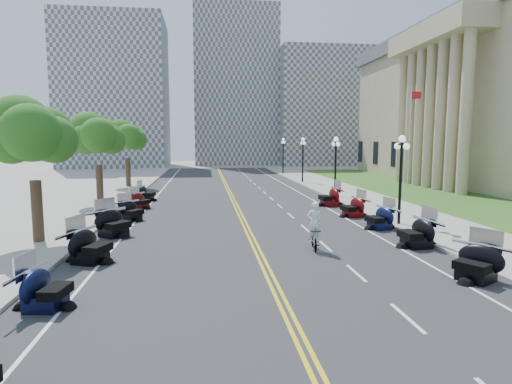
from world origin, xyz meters
name	(u,v)px	position (x,y,z in m)	size (l,w,h in m)	color
ground	(256,248)	(0.00, 0.00, 0.00)	(160.00, 160.00, 0.00)	gray
road	(239,211)	(0.00, 10.00, 0.00)	(16.00, 90.00, 0.01)	#333335
centerline_yellow_a	(237,211)	(-0.12, 10.00, 0.01)	(0.12, 90.00, 0.00)	yellow
centerline_yellow_b	(240,211)	(0.12, 10.00, 0.01)	(0.12, 90.00, 0.00)	yellow
edge_line_north	(330,210)	(6.40, 10.00, 0.01)	(0.12, 90.00, 0.00)	white
edge_line_south	(142,213)	(-6.40, 10.00, 0.01)	(0.12, 90.00, 0.00)	white
lane_dash_4	(407,318)	(3.20, -8.00, 0.01)	(0.12, 2.00, 0.00)	white
lane_dash_5	(356,273)	(3.20, -4.00, 0.01)	(0.12, 2.00, 0.00)	white
lane_dash_6	(326,246)	(3.20, 0.00, 0.01)	(0.12, 2.00, 0.00)	white
lane_dash_7	(305,228)	(3.20, 4.00, 0.01)	(0.12, 2.00, 0.00)	white
lane_dash_8	(291,216)	(3.20, 8.00, 0.01)	(0.12, 2.00, 0.00)	white
lane_dash_9	(280,206)	(3.20, 12.00, 0.01)	(0.12, 2.00, 0.00)	white
lane_dash_10	(271,199)	(3.20, 16.00, 0.01)	(0.12, 2.00, 0.00)	white
lane_dash_11	(265,193)	(3.20, 20.00, 0.01)	(0.12, 2.00, 0.00)	white
lane_dash_12	(259,188)	(3.20, 24.00, 0.01)	(0.12, 2.00, 0.00)	white
lane_dash_13	(255,184)	(3.20, 28.00, 0.01)	(0.12, 2.00, 0.00)	white
lane_dash_14	(251,180)	(3.20, 32.00, 0.01)	(0.12, 2.00, 0.00)	white
lane_dash_15	(247,178)	(3.20, 36.00, 0.01)	(0.12, 2.00, 0.00)	white
lane_dash_16	(245,175)	(3.20, 40.00, 0.01)	(0.12, 2.00, 0.00)	white
lane_dash_17	(242,173)	(3.20, 44.00, 0.01)	(0.12, 2.00, 0.00)	white
lane_dash_18	(240,171)	(3.20, 48.00, 0.01)	(0.12, 2.00, 0.00)	white
lane_dash_19	(238,169)	(3.20, 52.00, 0.01)	(0.12, 2.00, 0.00)	white
sidewalk_north	(386,208)	(10.50, 10.00, 0.07)	(5.00, 90.00, 0.15)	#9E9991
sidewalk_south	(78,214)	(-10.50, 10.00, 0.07)	(5.00, 90.00, 0.15)	#9E9991
lawn	(423,193)	(17.50, 18.00, 0.05)	(9.00, 60.00, 0.10)	#356023
distant_block_a	(115,94)	(-18.00, 62.00, 13.00)	(18.00, 14.00, 26.00)	gray
distant_block_b	(235,88)	(4.00, 68.00, 15.00)	(16.00, 12.00, 30.00)	gray
distant_block_c	(327,108)	(22.00, 65.00, 11.00)	(20.00, 14.00, 22.00)	gray
street_lamp_2	(400,180)	(8.60, 4.00, 2.60)	(0.50, 1.20, 4.90)	black
street_lamp_3	(335,167)	(8.60, 16.00, 2.60)	(0.50, 1.20, 4.90)	black
street_lamp_4	(303,160)	(8.60, 28.00, 2.60)	(0.50, 1.20, 4.90)	black
street_lamp_5	(283,156)	(8.60, 40.00, 2.60)	(0.50, 1.20, 4.90)	black
flagpole	(409,138)	(18.00, 22.00, 5.00)	(1.10, 0.20, 10.00)	silver
tree_2	(33,142)	(-10.00, 2.00, 4.75)	(4.80, 4.80, 9.20)	#235619
tree_3	(98,141)	(-10.00, 14.00, 4.75)	(4.80, 4.80, 9.20)	#235619
tree_4	(127,141)	(-10.00, 26.00, 4.75)	(4.80, 4.80, 9.20)	#235619
motorcycle_n_4	(477,261)	(7.01, -5.32, 0.71)	(2.04, 2.04, 1.43)	black
motorcycle_n_5	(417,231)	(7.24, -0.65, 0.74)	(2.12, 2.12, 1.48)	black
motorcycle_n_6	(380,217)	(7.19, 3.35, 0.69)	(1.98, 1.98, 1.39)	black
motorcycle_n_7	(353,206)	(7.03, 7.15, 0.70)	(2.00, 2.00, 1.40)	#590A0C
motorcycle_n_8	(330,196)	(6.86, 11.66, 0.77)	(2.20, 2.20, 1.54)	#590A0C
motorcycle_s_4	(45,286)	(-6.86, -6.13, 0.67)	(1.91, 1.91, 1.34)	black
motorcycle_s_5	(90,244)	(-6.82, -1.43, 0.75)	(2.15, 2.15, 1.51)	black
motorcycle_s_6	(113,221)	(-6.87, 3.25, 0.77)	(2.19, 2.19, 1.54)	black
motorcycle_s_7	(131,210)	(-6.72, 7.56, 0.67)	(1.91, 1.91, 1.34)	black
motorcycle_s_8	(140,200)	(-6.82, 12.06, 0.64)	(1.83, 1.83, 1.28)	#590A0C
motorcycle_s_9	(146,193)	(-6.91, 15.98, 0.67)	(1.91, 1.91, 1.34)	black
bicycle	(314,239)	(2.50, -0.60, 0.50)	(0.47, 1.66, 1.00)	#A51414
cyclist_rider	(315,208)	(2.50, -0.60, 1.90)	(0.66, 0.43, 1.81)	white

